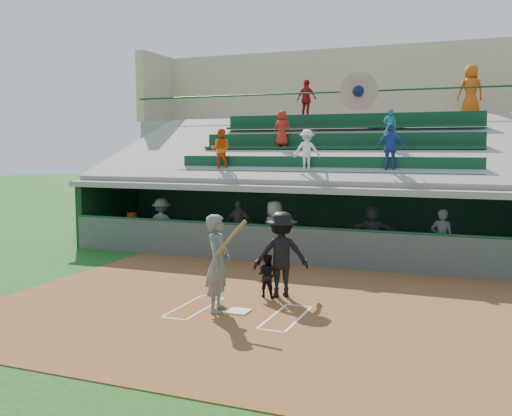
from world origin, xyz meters
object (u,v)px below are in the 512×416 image
at_px(batter_at_plate, 218,263).
at_px(white_table, 133,233).
at_px(catcher, 267,275).
at_px(home_plate, 239,311).
at_px(water_cooler, 132,217).

xyz_separation_m(batter_at_plate, white_table, (-6.43, 6.61, -0.64)).
relative_size(catcher, white_table, 1.21).
distance_m(home_plate, white_table, 9.45).
bearing_deg(home_plate, white_table, 136.51).
relative_size(white_table, water_cooler, 2.29).
xyz_separation_m(home_plate, white_table, (-6.85, 6.50, 0.36)).
xyz_separation_m(catcher, water_cooler, (-7.04, 5.18, 0.42)).
relative_size(home_plate, batter_at_plate, 0.21).
relative_size(home_plate, white_table, 0.52).
bearing_deg(batter_at_plate, home_plate, 14.90).
height_order(home_plate, catcher, catcher).
relative_size(home_plate, catcher, 0.43).
bearing_deg(batter_at_plate, water_cooler, 134.42).
bearing_deg(batter_at_plate, white_table, 134.25).
distance_m(home_plate, batter_at_plate, 1.09).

